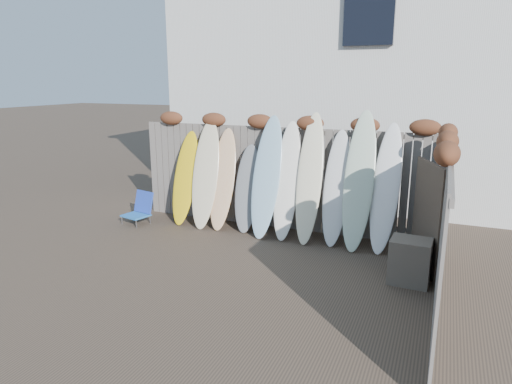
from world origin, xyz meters
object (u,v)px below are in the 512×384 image
at_px(beach_chair, 140,209).
at_px(surfboard_0, 185,178).
at_px(wooden_crate, 410,261).
at_px(lattice_panel, 427,217).

height_order(beach_chair, surfboard_0, surfboard_0).
bearing_deg(wooden_crate, lattice_panel, 75.78).
relative_size(beach_chair, lattice_panel, 0.38).
relative_size(beach_chair, wooden_crate, 0.98).
distance_m(beach_chair, lattice_panel, 5.56).
relative_size(beach_chair, surfboard_0, 0.33).
bearing_deg(beach_chair, wooden_crate, -9.20).
bearing_deg(wooden_crate, beach_chair, 170.80).
xyz_separation_m(wooden_crate, surfboard_0, (-4.51, 1.28, 0.61)).
bearing_deg(lattice_panel, beach_chair, 156.13).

